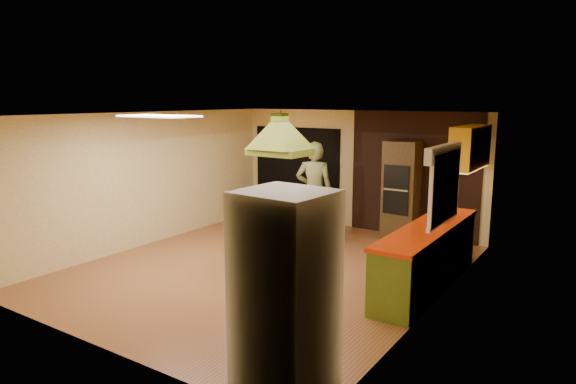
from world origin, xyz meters
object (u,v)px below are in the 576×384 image
Objects in this scene: wall_oven at (401,190)px; dining_table at (281,201)px; man at (314,191)px; canister_large at (441,210)px; kitchen_island at (280,231)px; refrigerator at (285,294)px.

dining_table is (-2.57, -0.43, -0.44)m from wall_oven.
canister_large is (2.63, -0.55, 0.06)m from man.
canister_large is at bearing -17.33° from dining_table.
dining_table is 4.65× the size of canister_large.
canister_large is at bearing 144.49° from man.
dining_table is (-1.27, 1.89, 0.08)m from kitchen_island.
kitchen_island is at bearing 68.56° from man.
dining_table is (-1.22, 0.65, -0.44)m from man.
man is 1.45m from dining_table.
wall_oven is at bearing 128.21° from canister_large.
wall_oven is 2.64m from dining_table.
canister_large is at bearing 91.32° from refrigerator.
refrigerator is 8.89× the size of canister_large.
kitchen_island is 0.94× the size of refrigerator.
canister_large is (2.58, 0.69, 0.58)m from kitchen_island.
refrigerator reaches higher than kitchen_island.
man is at bearing -144.54° from wall_oven.
refrigerator reaches higher than dining_table.
wall_oven is at bearing -165.20° from man.
man is 1.00× the size of wall_oven.
refrigerator is 6.51m from dining_table.
refrigerator and wall_oven have the same top height.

